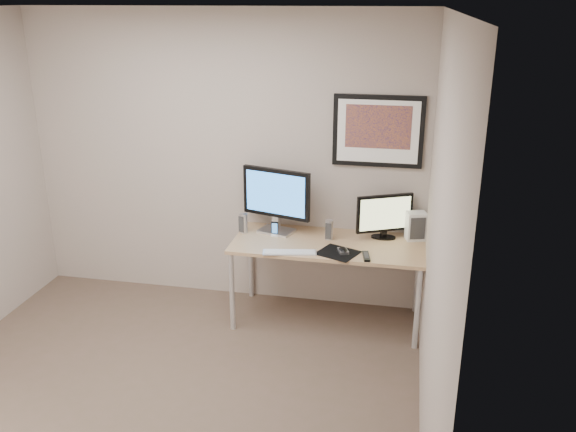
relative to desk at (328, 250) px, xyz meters
name	(u,v)px	position (x,y,z in m)	size (l,w,h in m)	color
floor	(159,399)	(-1.00, -1.35, -0.66)	(3.60, 3.60, 0.00)	brown
room	(168,157)	(-1.00, -0.90, 0.98)	(3.60, 3.60, 3.60)	white
desk	(328,250)	(0.00, 0.00, 0.00)	(1.60, 0.70, 0.73)	#A4804F
framed_art	(378,131)	(0.35, 0.33, 0.96)	(0.75, 0.04, 0.60)	black
monitor_large	(276,198)	(-0.48, 0.15, 0.38)	(0.61, 0.27, 0.57)	silver
monitor_tv	(385,215)	(0.45, 0.19, 0.27)	(0.46, 0.24, 0.39)	black
speaker_left	(244,223)	(-0.76, 0.09, 0.15)	(0.07, 0.07, 0.17)	silver
speaker_right	(329,230)	(-0.01, 0.08, 0.15)	(0.07, 0.07, 0.17)	silver
phone_dock	(275,229)	(-0.47, 0.06, 0.13)	(0.06, 0.06, 0.13)	black
keyboard	(290,252)	(-0.27, -0.28, 0.07)	(0.43, 0.12, 0.02)	silver
mousepad	(338,253)	(0.11, -0.21, 0.07)	(0.30, 0.27, 0.00)	black
mouse	(343,250)	(0.15, -0.19, 0.09)	(0.07, 0.12, 0.04)	black
remote	(366,256)	(0.34, -0.25, 0.08)	(0.05, 0.18, 0.02)	black
fan_unit	(416,226)	(0.71, 0.21, 0.19)	(0.16, 0.12, 0.24)	silver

